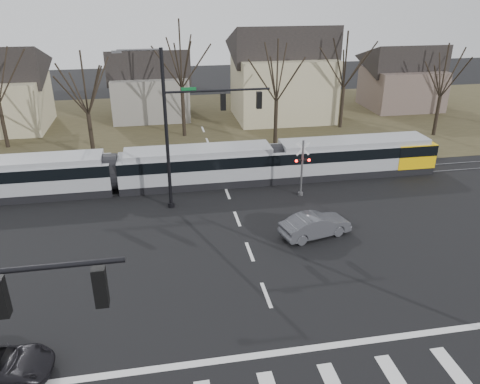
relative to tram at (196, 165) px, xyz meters
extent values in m
plane|color=black|center=(1.94, -16.00, -1.51)|extent=(140.00, 140.00, 0.00)
cube|color=#38331E|center=(1.94, 16.00, -1.51)|extent=(140.00, 28.00, 0.01)
cube|color=silver|center=(5.54, -20.00, -1.51)|extent=(0.60, 2.60, 0.01)
cube|color=silver|center=(7.94, -20.00, -1.51)|extent=(0.60, 2.60, 0.01)
cube|color=silver|center=(1.94, -17.80, -1.51)|extent=(28.00, 0.35, 0.01)
cube|color=silver|center=(1.94, -14.00, -1.51)|extent=(0.18, 2.00, 0.01)
cube|color=silver|center=(1.94, -10.00, -1.51)|extent=(0.18, 2.00, 0.01)
cube|color=silver|center=(1.94, -6.00, -1.51)|extent=(0.18, 2.00, 0.01)
cube|color=silver|center=(1.94, -2.00, -1.51)|extent=(0.18, 2.00, 0.01)
cube|color=silver|center=(1.94, 2.00, -1.51)|extent=(0.18, 2.00, 0.01)
cube|color=silver|center=(1.94, 6.00, -1.51)|extent=(0.18, 2.00, 0.01)
cube|color=silver|center=(1.94, 10.00, -1.51)|extent=(0.18, 2.00, 0.01)
cube|color=silver|center=(1.94, 14.00, -1.51)|extent=(0.18, 2.00, 0.01)
cube|color=#59595E|center=(1.94, -0.90, -1.48)|extent=(90.00, 0.12, 0.06)
cube|color=#59595E|center=(1.94, 0.50, -1.48)|extent=(90.00, 0.12, 0.06)
cube|color=gray|center=(-12.20, 0.00, -0.12)|extent=(12.37, 2.66, 2.78)
cube|color=black|center=(-12.20, 0.00, 0.44)|extent=(12.39, 2.70, 0.81)
cube|color=gray|center=(0.17, 0.00, -0.12)|extent=(11.42, 2.66, 2.78)
cube|color=black|center=(0.17, 0.00, 0.44)|extent=(11.44, 2.70, 0.81)
cube|color=gray|center=(12.06, 0.00, -0.12)|extent=(12.37, 2.66, 2.78)
cube|color=black|center=(12.06, 0.00, 0.44)|extent=(12.39, 2.70, 0.81)
cube|color=#FDBF07|center=(16.72, 0.00, -0.04)|extent=(3.04, 2.72, 1.85)
imported|color=#46464C|center=(6.06, -8.91, -0.82)|extent=(3.45, 4.91, 1.39)
cube|color=black|center=(-6.48, -22.00, 5.39)|extent=(0.32, 0.32, 1.05)
cube|color=black|center=(-4.21, -22.00, 5.39)|extent=(0.32, 0.32, 1.05)
sphere|color=#FF0C07|center=(-4.21, -22.00, 5.72)|extent=(0.22, 0.22, 0.22)
cylinder|color=black|center=(-2.06, -3.50, 3.59)|extent=(0.22, 0.22, 10.20)
cylinder|color=black|center=(-2.06, -3.50, -1.36)|extent=(0.44, 0.44, 0.30)
cylinder|color=black|center=(1.19, -3.50, 6.09)|extent=(6.50, 0.14, 0.14)
cube|color=#0C5926|center=(-0.56, -3.50, 6.24)|extent=(0.90, 0.03, 0.22)
cube|color=black|center=(1.52, -3.50, 5.39)|extent=(0.32, 0.32, 1.05)
sphere|color=#FF0C07|center=(1.52, -3.50, 5.72)|extent=(0.22, 0.22, 0.22)
cube|color=black|center=(3.79, -3.50, 5.39)|extent=(0.32, 0.32, 1.05)
sphere|color=#FF0C07|center=(3.79, -3.50, 5.72)|extent=(0.22, 0.22, 0.22)
cube|color=#59595B|center=(-4.56, -3.50, 8.51)|extent=(0.55, 0.22, 0.14)
cylinder|color=#59595B|center=(6.94, -3.20, 0.49)|extent=(0.14, 0.14, 4.00)
cylinder|color=#59595B|center=(6.94, -3.20, -1.41)|extent=(0.36, 0.36, 0.20)
cube|color=silver|center=(6.94, -3.20, 1.89)|extent=(0.95, 0.04, 0.95)
cube|color=silver|center=(6.94, -3.20, 1.89)|extent=(0.95, 0.04, 0.95)
cube|color=black|center=(6.94, -3.20, 1.09)|extent=(1.00, 0.10, 0.12)
sphere|color=#FF0C07|center=(6.49, -3.28, 1.09)|extent=(0.18, 0.18, 0.18)
sphere|color=#FF0C07|center=(7.39, -3.28, 1.09)|extent=(0.18, 0.18, 0.18)
cube|color=slate|center=(-3.06, 20.00, 0.74)|extent=(8.00, 7.00, 4.50)
cube|color=tan|center=(10.94, 17.00, 1.74)|extent=(10.00, 8.00, 6.50)
cube|color=brown|center=(25.94, 19.00, 0.74)|extent=(8.00, 7.00, 4.50)
camera|label=1|loc=(-2.57, -31.79, 12.08)|focal=35.00mm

